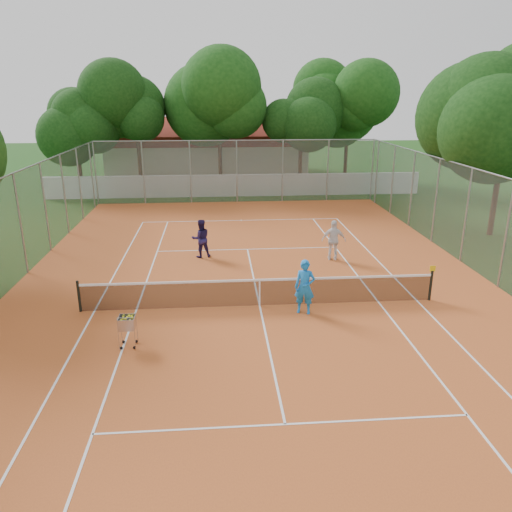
{
  "coord_description": "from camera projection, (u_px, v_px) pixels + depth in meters",
  "views": [
    {
      "loc": [
        -1.37,
        -15.49,
        6.9
      ],
      "look_at": [
        0.0,
        1.5,
        1.3
      ],
      "focal_mm": 35.0,
      "sensor_mm": 36.0,
      "label": 1
    }
  ],
  "objects": [
    {
      "name": "court_pad",
      "position": [
        260.0,
        306.0,
        16.92
      ],
      "size": [
        18.0,
        34.0,
        0.02
      ],
      "primitive_type": "cube",
      "color": "#C15A25",
      "rests_on": "ground"
    },
    {
      "name": "player_far_right",
      "position": [
        334.0,
        240.0,
        21.3
      ],
      "size": [
        1.08,
        0.61,
        1.74
      ],
      "primitive_type": "imported",
      "rotation": [
        0.0,
        0.0,
        2.96
      ],
      "color": "silver",
      "rests_on": "court_pad"
    },
    {
      "name": "tropical_trees",
      "position": [
        233.0,
        120.0,
        36.2
      ],
      "size": [
        29.0,
        19.0,
        10.0
      ],
      "primitive_type": "cube",
      "color": "black",
      "rests_on": "ground"
    },
    {
      "name": "court_lines",
      "position": [
        260.0,
        305.0,
        16.91
      ],
      "size": [
        10.98,
        23.78,
        0.01
      ],
      "primitive_type": "cube",
      "color": "white",
      "rests_on": "court_pad"
    },
    {
      "name": "clubhouse",
      "position": [
        208.0,
        149.0,
        43.54
      ],
      "size": [
        16.4,
        9.0,
        4.4
      ],
      "primitive_type": "cube",
      "color": "beige",
      "rests_on": "ground"
    },
    {
      "name": "tennis_net",
      "position": [
        260.0,
        292.0,
        16.76
      ],
      "size": [
        11.88,
        0.1,
        0.98
      ],
      "primitive_type": "cube",
      "color": "black",
      "rests_on": "court_pad"
    },
    {
      "name": "perimeter_fence",
      "position": [
        260.0,
        250.0,
        16.3
      ],
      "size": [
        18.0,
        34.0,
        4.0
      ],
      "primitive_type": "cube",
      "color": "slate",
      "rests_on": "ground"
    },
    {
      "name": "player_far_left",
      "position": [
        201.0,
        238.0,
        21.66
      ],
      "size": [
        0.95,
        0.81,
        1.68
      ],
      "primitive_type": "imported",
      "rotation": [
        0.0,
        0.0,
        3.38
      ],
      "color": "#1F1747",
      "rests_on": "court_pad"
    },
    {
      "name": "player_near",
      "position": [
        305.0,
        287.0,
        16.1
      ],
      "size": [
        0.76,
        0.61,
        1.8
      ],
      "primitive_type": "imported",
      "rotation": [
        0.0,
        0.0,
        -0.31
      ],
      "color": "blue",
      "rests_on": "court_pad"
    },
    {
      "name": "boundary_wall",
      "position": [
        236.0,
        185.0,
        34.68
      ],
      "size": [
        26.0,
        0.3,
        1.5
      ],
      "primitive_type": "cube",
      "color": "white",
      "rests_on": "ground"
    },
    {
      "name": "ground",
      "position": [
        260.0,
        306.0,
        16.92
      ],
      "size": [
        120.0,
        120.0,
        0.0
      ],
      "primitive_type": "plane",
      "color": "#15390F",
      "rests_on": "ground"
    },
    {
      "name": "ball_hopper",
      "position": [
        128.0,
        330.0,
        14.04
      ],
      "size": [
        0.48,
        0.48,
        1.0
      ],
      "primitive_type": "cube",
      "rotation": [
        0.0,
        0.0,
        0.0
      ],
      "color": "#AEAFB5",
      "rests_on": "court_pad"
    }
  ]
}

